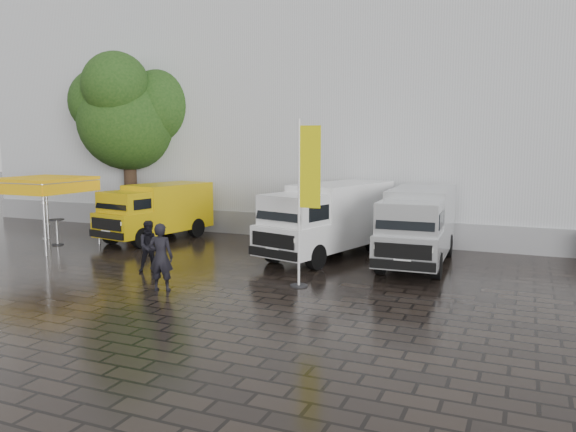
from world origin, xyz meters
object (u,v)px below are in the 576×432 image
person_tent (150,246)px  flagpole (305,195)px  van_silver (418,227)px  person_front (161,257)px  van_yellow (156,213)px  van_white (327,221)px  canopy_tent (43,182)px  cocktail_table (57,232)px

person_tent → flagpole: bearing=-43.1°
van_silver → flagpole: (-2.37, -4.21, 1.35)m
person_front → van_yellow: bearing=-67.6°
van_white → person_tent: size_ratio=3.67×
van_white → flagpole: flagpole is taller
van_yellow → person_front: bearing=-42.6°
canopy_tent → flagpole: (11.46, -1.68, 0.08)m
van_silver → flagpole: flagpole is taller
van_yellow → cocktail_table: size_ratio=4.86×
flagpole → person_tent: bearing=-178.4°
van_yellow → canopy_tent: size_ratio=1.71×
van_silver → cocktail_table: (-13.79, -2.01, -0.73)m
van_white → canopy_tent: 11.03m
van_yellow → flagpole: 9.76m
van_white → van_silver: bearing=15.4°
van_white → person_tent: van_white is taller
canopy_tent → person_tent: size_ratio=1.80×
person_front → person_tent: size_ratio=1.16×
person_tent → cocktail_table: bearing=114.8°
van_white → cocktail_table: 10.84m
canopy_tent → van_yellow: bearing=44.8°
flagpole → canopy_tent: bearing=171.7°
van_yellow → van_white: size_ratio=0.84×
canopy_tent → person_tent: 6.78m
canopy_tent → van_white: bearing=13.4°
van_silver → person_front: (-5.85, -6.12, -0.31)m
van_silver → cocktail_table: van_silver is taller
flagpole → person_front: size_ratio=2.50×
van_white → cocktail_table: (-10.63, -2.01, -0.77)m
cocktail_table → flagpole: bearing=-10.9°
flagpole → cocktail_table: bearing=169.1°
canopy_tent → flagpole: flagpole is taller
van_silver → person_front: van_silver is taller
van_yellow → person_front: 8.24m
canopy_tent → cocktail_table: bearing=85.7°
cocktail_table → person_tent: size_ratio=0.63×
van_white → flagpole: size_ratio=1.27×
van_yellow → person_front: (4.98, -6.56, -0.22)m
van_yellow → cocktail_table: van_yellow is taller
cocktail_table → person_front: size_ratio=0.55×
canopy_tent → cocktail_table: 2.08m
van_silver → van_yellow: bearing=175.5°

